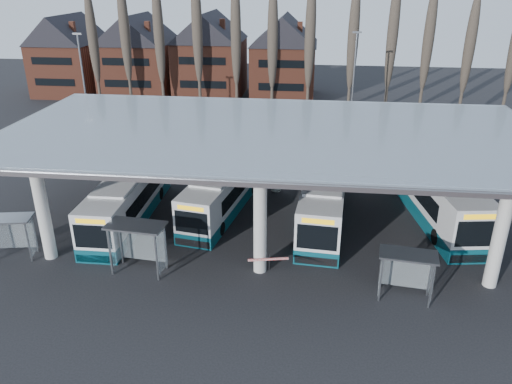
# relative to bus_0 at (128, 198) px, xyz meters

# --- Properties ---
(ground) EXTENTS (140.00, 140.00, 0.00)m
(ground) POSITION_rel_bus_0_xyz_m (9.19, -7.74, -1.47)
(ground) COLOR black
(ground) RESTS_ON ground
(station_canopy) EXTENTS (32.00, 16.00, 6.34)m
(station_canopy) POSITION_rel_bus_0_xyz_m (9.19, 0.26, 4.21)
(station_canopy) COLOR silver
(station_canopy) RESTS_ON ground
(poplar_row) EXTENTS (45.10, 1.10, 14.50)m
(poplar_row) POSITION_rel_bus_0_xyz_m (9.19, 25.26, 7.30)
(poplar_row) COLOR #473D33
(poplar_row) RESTS_ON ground
(townhouse_row) EXTENTS (36.80, 10.30, 12.25)m
(townhouse_row) POSITION_rel_bus_0_xyz_m (-6.56, 36.26, 4.47)
(townhouse_row) COLOR brown
(townhouse_row) RESTS_ON ground
(lamp_post_a) EXTENTS (0.80, 0.16, 10.17)m
(lamp_post_a) POSITION_rel_bus_0_xyz_m (-8.81, 14.26, 3.86)
(lamp_post_a) COLOR slate
(lamp_post_a) RESTS_ON ground
(lamp_post_b) EXTENTS (0.80, 0.16, 10.17)m
(lamp_post_b) POSITION_rel_bus_0_xyz_m (15.19, 18.26, 3.86)
(lamp_post_b) COLOR slate
(lamp_post_b) RESTS_ON ground
(bus_0) EXTENTS (2.52, 11.27, 3.12)m
(bus_0) POSITION_rel_bus_0_xyz_m (0.00, 0.00, 0.00)
(bus_0) COLOR silver
(bus_0) RESTS_ON ground
(bus_1) EXTENTS (4.12, 11.16, 3.03)m
(bus_1) POSITION_rel_bus_0_xyz_m (5.90, 2.12, -0.04)
(bus_1) COLOR silver
(bus_1) RESTS_ON ground
(bus_2) EXTENTS (3.43, 11.91, 3.27)m
(bus_2) POSITION_rel_bus_0_xyz_m (12.66, 1.43, 0.07)
(bus_2) COLOR silver
(bus_2) RESTS_ON ground
(bus_3) EXTENTS (4.53, 12.71, 3.46)m
(bus_3) POSITION_rel_bus_0_xyz_m (19.87, 2.95, 0.16)
(bus_3) COLOR silver
(bus_3) RESTS_ON ground
(shelter_0) EXTENTS (2.91, 1.84, 2.51)m
(shelter_0) POSITION_rel_bus_0_xyz_m (-4.94, -5.37, 0.35)
(shelter_0) COLOR gray
(shelter_0) RESTS_ON ground
(shelter_1) EXTENTS (3.20, 1.82, 2.84)m
(shelter_1) POSITION_rel_bus_0_xyz_m (2.73, -5.93, 0.59)
(shelter_1) COLOR gray
(shelter_1) RESTS_ON ground
(shelter_2) EXTENTS (2.89, 1.70, 2.55)m
(shelter_2) POSITION_rel_bus_0_xyz_m (16.57, -6.78, 0.38)
(shelter_2) COLOR gray
(shelter_2) RESTS_ON ground
(barrier) EXTENTS (2.14, 0.81, 1.09)m
(barrier) POSITION_rel_bus_0_xyz_m (9.67, -5.46, -0.63)
(barrier) COLOR black
(barrier) RESTS_ON ground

